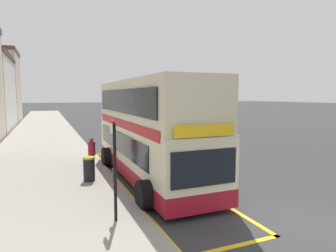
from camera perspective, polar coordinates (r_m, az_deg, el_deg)
ground_plane at (r=38.56m, az=-12.45°, el=0.21°), size 260.00×260.00×0.00m
pavement_near at (r=37.96m, az=-22.91°, el=-0.10°), size 6.00×76.00×0.14m
double_decker_bus at (r=13.35m, az=-3.77°, el=-1.31°), size 3.22×10.20×4.40m
bus_bay_markings at (r=13.51m, az=-3.75°, el=-10.13°), size 2.90×13.18×0.01m
bus_stop_sign at (r=8.59m, az=-10.38°, el=-7.07°), size 0.09×0.51×2.90m
parked_car_teal_behind at (r=31.01m, az=-4.59°, el=0.45°), size 2.09×4.20×1.62m
pedestrian_waiting_near_sign at (r=14.44m, az=-14.56°, el=-5.09°), size 0.34×0.34×1.64m
litter_bin at (r=12.99m, az=-15.05°, el=-8.02°), size 0.50×0.50×1.02m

